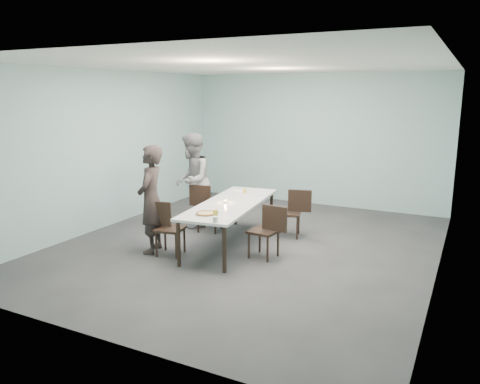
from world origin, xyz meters
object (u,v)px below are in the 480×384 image
at_px(diner_far, 192,180).
at_px(amber_tumbler, 245,191).
at_px(chair_near_left, 165,224).
at_px(water_tumbler, 215,220).
at_px(pizza, 206,214).
at_px(beer_glass, 216,215).
at_px(chair_far_left, 206,205).
at_px(chair_near_right, 268,228).
at_px(tealight, 225,202).
at_px(side_plate, 224,211).
at_px(diner_near, 151,199).
at_px(chair_far_right, 293,210).
at_px(table, 231,206).

height_order(diner_far, amber_tumbler, diner_far).
distance_m(chair_near_left, water_tumbler, 1.18).
xyz_separation_m(pizza, beer_glass, (0.28, -0.19, 0.06)).
height_order(pizza, water_tumbler, water_tumbler).
relative_size(chair_far_left, chair_near_right, 1.00).
bearing_deg(tealight, chair_far_left, 141.18).
height_order(chair_near_right, amber_tumbler, chair_near_right).
bearing_deg(chair_far_left, chair_near_right, -37.81).
xyz_separation_m(chair_near_right, side_plate, (-0.64, -0.27, 0.25)).
height_order(chair_near_left, diner_near, diner_near).
bearing_deg(chair_near_left, side_plate, 6.85).
xyz_separation_m(chair_near_right, diner_near, (-1.82, -0.56, 0.38)).
distance_m(diner_near, water_tumbler, 1.42).
relative_size(chair_far_right, side_plate, 4.83).
relative_size(diner_near, water_tumbler, 19.56).
distance_m(chair_near_left, diner_far, 1.72).
xyz_separation_m(diner_far, water_tumbler, (1.60, -1.90, -0.12)).
distance_m(diner_near, tealight, 1.24).
bearing_deg(table, diner_near, -138.22).
relative_size(diner_near, beer_glass, 11.74).
distance_m(water_tumbler, amber_tumbler, 2.05).
height_order(table, diner_near, diner_near).
bearing_deg(chair_far_right, chair_far_left, -1.68).
bearing_deg(diner_near, diner_far, 169.46).
xyz_separation_m(diner_near, amber_tumbler, (0.87, 1.67, -0.09)).
bearing_deg(diner_near, chair_far_left, 154.91).
distance_m(chair_near_right, tealight, 0.97).
distance_m(side_plate, amber_tumbler, 1.42).
xyz_separation_m(chair_near_right, pizza, (-0.79, -0.56, 0.27)).
bearing_deg(water_tumbler, side_plate, 107.83).
xyz_separation_m(table, beer_glass, (0.32, -1.07, 0.13)).
relative_size(table, chair_far_right, 3.09).
relative_size(beer_glass, water_tumbler, 1.67).
xyz_separation_m(chair_far_left, pizza, (0.87, -1.43, 0.27)).
distance_m(diner_far, beer_glass, 2.34).
bearing_deg(diner_near, water_tumbler, 58.43).
relative_size(chair_far_left, pizza, 2.56).
distance_m(side_plate, tealight, 0.59).
relative_size(chair_near_left, side_plate, 4.83).
distance_m(table, pizza, 0.89).
relative_size(chair_far_right, beer_glass, 5.80).
height_order(diner_near, tealight, diner_near).
bearing_deg(chair_near_right, side_plate, 29.06).
xyz_separation_m(table, chair_far_right, (0.78, 0.94, -0.19)).
relative_size(diner_far, tealight, 32.58).
relative_size(diner_near, pizza, 5.18).
height_order(chair_far_right, amber_tumbler, chair_far_right).
height_order(diner_far, beer_glass, diner_far).
bearing_deg(chair_far_left, beer_glass, -64.92).
bearing_deg(chair_near_left, chair_far_left, 83.01).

